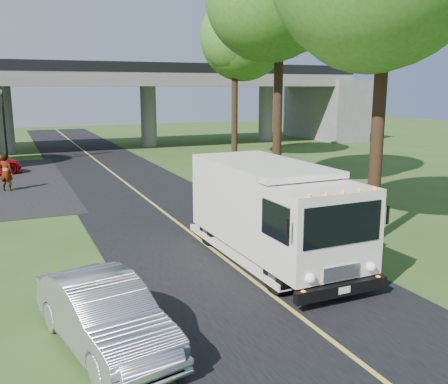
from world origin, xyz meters
TOP-DOWN VIEW (x-y plane):
  - ground at (0.00, 0.00)m, footprint 120.00×120.00m
  - road at (0.00, 10.00)m, footprint 7.00×90.00m
  - lane_line at (0.00, 10.00)m, footprint 0.12×90.00m
  - overpass at (0.00, 32.00)m, footprint 54.00×10.00m
  - traffic_signal at (-6.00, 26.00)m, footprint 0.18×0.22m
  - tree_right_far at (9.21, 19.84)m, footprint 5.77×5.67m
  - step_van at (1.25, 0.59)m, footprint 2.77×7.28m
  - silver_sedan at (-4.46, -2.64)m, footprint 2.47×4.69m
  - pedestrian at (-6.15, 15.58)m, footprint 0.85×0.75m

SIDE VIEW (x-z plane):
  - ground at x=0.00m, z-range 0.00..0.00m
  - road at x=0.00m, z-range 0.00..0.02m
  - lane_line at x=0.00m, z-range 0.03..0.03m
  - silver_sedan at x=-4.46m, z-range 0.00..1.47m
  - pedestrian at x=-6.15m, z-range 0.00..1.97m
  - step_van at x=1.25m, z-range 0.13..3.17m
  - traffic_signal at x=-6.00m, z-range 0.60..5.80m
  - overpass at x=0.00m, z-range 0.91..8.21m
  - tree_right_far at x=9.21m, z-range 2.81..13.80m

